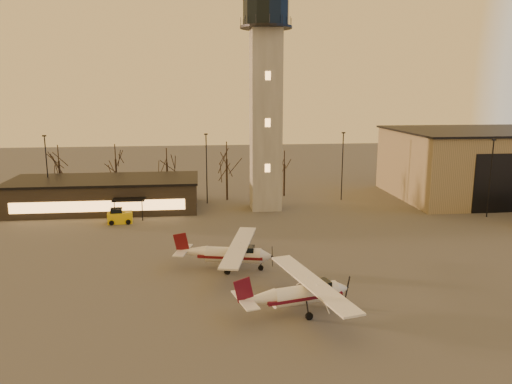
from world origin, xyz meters
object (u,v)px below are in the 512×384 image
(terminal, at_px, (105,194))
(cessna_rear, at_px, (235,257))
(control_tower, at_px, (266,89))
(service_cart, at_px, (120,217))
(hangar, at_px, (495,163))
(cessna_front, at_px, (307,297))

(terminal, bearing_deg, cessna_rear, -57.74)
(control_tower, xyz_separation_m, service_cart, (-19.00, -5.66, -15.61))
(hangar, relative_size, cessna_front, 2.52)
(control_tower, height_order, hangar, control_tower)
(service_cart, bearing_deg, cessna_front, -62.47)
(cessna_rear, xyz_separation_m, service_cart, (-13.05, 17.77, -0.44))
(cessna_front, bearing_deg, service_cart, 109.55)
(service_cart, bearing_deg, hangar, 4.33)
(hangar, xyz_separation_m, cessna_front, (-37.24, -36.84, -4.01))
(control_tower, xyz_separation_m, cessna_rear, (-5.95, -23.43, -15.17))
(control_tower, bearing_deg, cessna_front, -92.16)
(hangar, bearing_deg, cessna_rear, -146.84)
(cessna_rear, distance_m, service_cart, 22.05)
(hangar, relative_size, cessna_rear, 2.50)
(terminal, xyz_separation_m, cessna_front, (20.76, -34.84, -1.01))
(cessna_front, height_order, cessna_rear, cessna_rear)
(terminal, height_order, cessna_front, terminal)
(hangar, distance_m, cessna_front, 52.53)
(hangar, relative_size, service_cart, 9.84)
(cessna_front, relative_size, cessna_rear, 0.99)
(cessna_rear, bearing_deg, control_tower, 88.93)
(control_tower, relative_size, hangar, 1.07)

